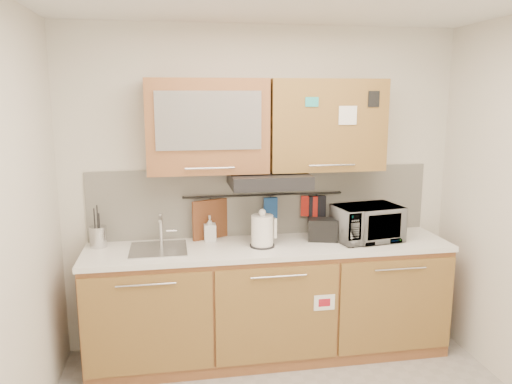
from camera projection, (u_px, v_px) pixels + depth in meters
name	position (u px, v px, depth m)	size (l,w,h in m)	color
wall_back	(263.00, 189.00, 4.09)	(3.20, 3.20, 0.00)	silver
base_cabinet	(269.00, 306.00, 3.97)	(2.80, 0.64, 0.88)	#9C6237
countertop	(270.00, 247.00, 3.87)	(2.82, 0.62, 0.04)	white
backsplash	(263.00, 201.00, 4.10)	(2.80, 0.02, 0.56)	silver
upper_cabinets	(267.00, 125.00, 3.82)	(1.82, 0.37, 0.70)	#9C6237
range_hood	(269.00, 180.00, 3.83)	(0.60, 0.46, 0.10)	black
sink	(159.00, 249.00, 3.74)	(0.42, 0.40, 0.26)	silver
utensil_rail	(264.00, 195.00, 4.05)	(0.02, 0.02, 1.30)	black
utensil_crock	(98.00, 236.00, 3.79)	(0.17, 0.17, 0.32)	silver
kettle	(262.00, 231.00, 3.80)	(0.22, 0.20, 0.29)	white
toaster	(323.00, 229.00, 3.96)	(0.26, 0.20, 0.18)	black
microwave	(367.00, 223.00, 3.96)	(0.51, 0.34, 0.28)	#999999
soap_bottle	(210.00, 228.00, 3.94)	(0.09, 0.09, 0.20)	#999999
cutting_board	(211.00, 223.00, 4.00)	(0.31, 0.02, 0.39)	brown
oven_mitt	(271.00, 209.00, 4.07)	(0.11, 0.03, 0.19)	#1F488E
dark_pouch	(317.00, 209.00, 4.14)	(0.14, 0.04, 0.23)	black
pot_holder	(309.00, 206.00, 4.12)	(0.14, 0.02, 0.17)	#AB1E16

